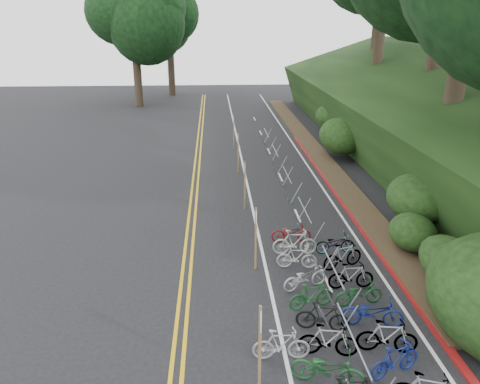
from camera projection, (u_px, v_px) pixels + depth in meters
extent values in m
plane|color=black|center=(250.00, 358.00, 13.02)|extent=(120.00, 120.00, 0.00)
cube|color=gold|center=(189.00, 218.00, 22.28)|extent=(0.12, 80.00, 0.01)
cube|color=gold|center=(195.00, 218.00, 22.29)|extent=(0.12, 80.00, 0.01)
cube|color=silver|center=(254.00, 217.00, 22.45)|extent=(0.12, 80.00, 0.01)
cube|color=silver|center=(341.00, 215.00, 22.68)|extent=(0.12, 80.00, 0.01)
cube|color=silver|center=(326.00, 280.00, 16.94)|extent=(0.10, 1.60, 0.01)
cube|color=silver|center=(298.00, 216.00, 22.56)|extent=(0.10, 1.60, 0.01)
cube|color=silver|center=(280.00, 177.00, 28.19)|extent=(0.10, 1.60, 0.01)
cube|color=silver|center=(269.00, 151.00, 33.82)|extent=(0.10, 1.60, 0.01)
cube|color=silver|center=(261.00, 133.00, 39.44)|extent=(0.10, 1.60, 0.01)
cube|color=silver|center=(254.00, 119.00, 45.07)|extent=(0.10, 1.60, 0.01)
cube|color=maroon|center=(340.00, 199.00, 24.56)|extent=(0.25, 28.00, 0.10)
cube|color=black|center=(414.00, 111.00, 33.42)|extent=(12.32, 44.00, 9.11)
cube|color=#382819|center=(314.00, 149.00, 33.97)|extent=(1.40, 44.00, 0.16)
ellipsoid|color=#284C19|center=(454.00, 265.00, 15.87)|extent=(2.00, 2.80, 1.60)
ellipsoid|color=#284C19|center=(418.00, 198.00, 20.42)|extent=(2.60, 3.64, 2.08)
ellipsoid|color=#284C19|center=(395.00, 152.00, 25.97)|extent=(2.20, 3.08, 1.76)
ellipsoid|color=#284C19|center=(342.00, 136.00, 31.66)|extent=(3.00, 4.20, 2.40)
ellipsoid|color=#284C19|center=(331.00, 116.00, 37.27)|extent=(2.40, 3.36, 1.92)
ellipsoid|color=#284C19|center=(335.00, 100.00, 40.86)|extent=(2.80, 3.92, 2.24)
ellipsoid|color=#284C19|center=(412.00, 232.00, 18.72)|extent=(1.80, 2.52, 1.44)
ellipsoid|color=#284C19|center=(386.00, 126.00, 29.55)|extent=(3.20, 4.48, 2.56)
cylinder|color=#2D2319|center=(457.00, 75.00, 22.68)|extent=(0.91, 0.91, 7.75)
cylinder|color=#2D2319|center=(437.00, 42.00, 29.90)|extent=(0.97, 0.97, 8.79)
cylinder|color=#2D2319|center=(378.00, 53.00, 37.75)|extent=(0.89, 0.89, 7.24)
cylinder|color=#2D2319|center=(377.00, 35.00, 44.98)|extent=(0.94, 0.94, 8.27)
cylinder|color=#2D2319|center=(138.00, 75.00, 50.76)|extent=(0.86, 0.86, 6.72)
ellipsoid|color=black|center=(133.00, 15.00, 48.66)|extent=(9.19, 9.19, 8.73)
cylinder|color=#2D2319|center=(171.00, 70.00, 58.51)|extent=(0.83, 0.83, 6.20)
ellipsoid|color=black|center=(169.00, 23.00, 56.62)|extent=(8.04, 8.04, 7.64)
cylinder|color=gray|center=(353.00, 337.00, 11.94)|extent=(0.05, 3.09, 0.05)
cylinder|color=gray|center=(327.00, 324.00, 13.49)|extent=(0.62, 0.04, 1.21)
cylinder|color=gray|center=(346.00, 323.00, 13.52)|extent=(0.62, 0.04, 1.21)
cylinder|color=gray|center=(333.00, 266.00, 15.60)|extent=(0.05, 3.00, 0.05)
cylinder|color=gray|center=(333.00, 305.00, 14.47)|extent=(0.58, 0.04, 1.13)
cylinder|color=gray|center=(351.00, 304.00, 14.50)|extent=(0.58, 0.04, 1.13)
cylinder|color=gray|center=(315.00, 261.00, 17.10)|extent=(0.58, 0.04, 1.13)
cylinder|color=gray|center=(330.00, 261.00, 17.13)|extent=(0.58, 0.04, 1.13)
cylinder|color=gray|center=(305.00, 209.00, 20.29)|extent=(0.05, 3.00, 0.05)
cylinder|color=gray|center=(304.00, 235.00, 19.16)|extent=(0.58, 0.04, 1.13)
cylinder|color=gray|center=(317.00, 235.00, 19.19)|extent=(0.58, 0.04, 1.13)
cylinder|color=gray|center=(292.00, 210.00, 21.78)|extent=(0.58, 0.04, 1.13)
cylinder|color=gray|center=(304.00, 209.00, 21.81)|extent=(0.58, 0.04, 1.13)
cylinder|color=gray|center=(287.00, 174.00, 24.98)|extent=(0.05, 3.00, 0.05)
cylinder|color=gray|center=(285.00, 193.00, 23.85)|extent=(0.58, 0.04, 1.13)
cylinder|color=gray|center=(296.00, 193.00, 23.88)|extent=(0.58, 0.04, 1.13)
cylinder|color=gray|center=(278.00, 176.00, 26.47)|extent=(0.58, 0.04, 1.13)
cylinder|color=gray|center=(288.00, 176.00, 26.50)|extent=(0.58, 0.04, 1.13)
cylinder|color=gray|center=(275.00, 150.00, 29.67)|extent=(0.05, 3.00, 0.05)
cylinder|color=gray|center=(273.00, 165.00, 28.54)|extent=(0.58, 0.04, 1.13)
cylinder|color=gray|center=(282.00, 165.00, 28.57)|extent=(0.58, 0.04, 1.13)
cylinder|color=gray|center=(268.00, 153.00, 31.16)|extent=(0.58, 0.04, 1.13)
cylinder|color=gray|center=(276.00, 153.00, 31.19)|extent=(0.58, 0.04, 1.13)
cylinder|color=gray|center=(266.00, 133.00, 34.36)|extent=(0.05, 3.00, 0.05)
cylinder|color=gray|center=(264.00, 145.00, 33.22)|extent=(0.58, 0.04, 1.13)
cylinder|color=gray|center=(272.00, 145.00, 33.26)|extent=(0.58, 0.04, 1.13)
cylinder|color=gray|center=(260.00, 136.00, 35.85)|extent=(0.58, 0.04, 1.13)
cylinder|color=gray|center=(268.00, 136.00, 35.88)|extent=(0.58, 0.04, 1.13)
cylinder|color=brown|center=(260.00, 352.00, 11.33)|extent=(0.08, 0.08, 2.59)
cube|color=silver|center=(260.00, 319.00, 11.00)|extent=(0.02, 0.40, 0.50)
cylinder|color=brown|center=(256.00, 239.00, 17.31)|extent=(0.08, 0.08, 2.50)
cube|color=silver|center=(256.00, 217.00, 17.00)|extent=(0.02, 0.40, 0.50)
cylinder|color=brown|center=(245.00, 186.00, 22.94)|extent=(0.08, 0.08, 2.50)
cube|color=silver|center=(245.00, 168.00, 22.63)|extent=(0.02, 0.40, 0.50)
cylinder|color=brown|center=(238.00, 153.00, 28.56)|extent=(0.08, 0.08, 2.50)
cube|color=silver|center=(238.00, 139.00, 28.26)|extent=(0.02, 0.40, 0.50)
cylinder|color=brown|center=(234.00, 132.00, 34.19)|extent=(0.08, 0.08, 2.50)
cube|color=silver|center=(234.00, 119.00, 33.88)|extent=(0.02, 0.40, 0.50)
imported|color=#9E9EA3|center=(281.00, 345.00, 12.82)|extent=(0.50, 1.62, 0.97)
imported|color=#144C1E|center=(328.00, 368.00, 11.93)|extent=(1.25, 1.99, 0.99)
imported|color=navy|center=(395.00, 360.00, 12.24)|extent=(1.03, 1.68, 0.98)
imported|color=slate|center=(328.00, 340.00, 12.97)|extent=(0.75, 1.74, 1.01)
imported|color=slate|center=(387.00, 337.00, 13.10)|extent=(0.75, 1.77, 1.03)
imported|color=black|center=(323.00, 316.00, 14.04)|extent=(0.83, 1.70, 0.98)
imported|color=navy|center=(373.00, 312.00, 14.23)|extent=(1.01, 1.98, 0.99)
imported|color=#144C1E|center=(311.00, 296.00, 15.15)|extent=(0.82, 1.61, 0.93)
imported|color=#144C1E|center=(359.00, 293.00, 15.37)|extent=(0.81, 1.69, 0.85)
imported|color=#9E9EA3|center=(305.00, 277.00, 16.29)|extent=(1.17, 1.81, 0.90)
imported|color=slate|center=(351.00, 276.00, 16.27)|extent=(0.53, 1.65, 0.98)
imported|color=beige|center=(297.00, 257.00, 17.63)|extent=(0.61, 1.57, 0.92)
imported|color=slate|center=(343.00, 256.00, 17.62)|extent=(1.07, 1.78, 1.03)
imported|color=beige|center=(295.00, 242.00, 18.65)|extent=(0.54, 1.80, 1.08)
imported|color=slate|center=(335.00, 243.00, 18.83)|extent=(0.69, 1.64, 0.84)
imported|color=maroon|center=(291.00, 233.00, 19.73)|extent=(0.62, 1.69, 0.88)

